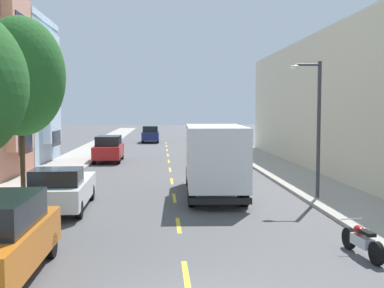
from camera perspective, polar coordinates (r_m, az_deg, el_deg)
ground_plane at (r=39.32m, az=-2.82°, el=-1.58°), size 160.00×160.00×0.00m
sidewalk_left at (r=37.88m, az=-13.59°, el=-1.80°), size 3.20×120.00×0.14m
sidewalk_right at (r=38.10m, az=7.97°, el=-1.70°), size 3.20×120.00×0.14m
lane_centerline_dashes at (r=33.85m, az=-2.68°, el=-2.50°), size 0.14×47.20×0.01m
street_tree_second at (r=21.54m, az=-19.53°, el=7.51°), size 3.69×3.69×7.63m
street_lamp at (r=21.14m, az=14.26°, el=3.01°), size 1.35×0.28×5.78m
delivery_box_truck at (r=21.79m, az=2.58°, el=-1.34°), size 2.66×7.69×3.20m
parked_pickup_silver at (r=37.15m, az=3.78°, el=-0.64°), size 2.01×5.30×1.73m
parked_sedan_sky at (r=49.34m, az=1.90°, el=0.46°), size 1.80×4.50×1.43m
parked_pickup_teal at (r=63.39m, az=0.71°, el=1.35°), size 2.07×5.33×1.73m
parked_suv_red at (r=36.53m, az=-9.78°, el=-0.52°), size 1.98×4.81×1.93m
parked_pickup_white at (r=19.53m, az=-15.09°, el=-5.12°), size 2.11×5.34×1.73m
moving_navy_sedan at (r=57.01m, az=-4.91°, el=1.18°), size 1.95×4.80×1.93m
parked_motorcycle at (r=13.89m, az=19.36°, el=-10.75°), size 0.62×2.05×0.90m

